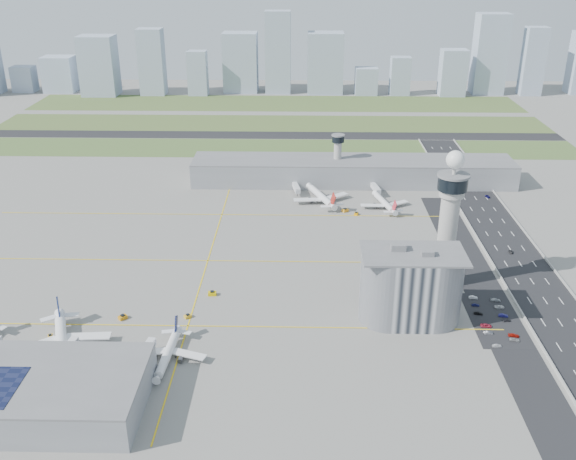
{
  "coord_description": "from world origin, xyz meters",
  "views": [
    {
      "loc": [
        6.52,
        -255.04,
        143.99
      ],
      "look_at": [
        0.0,
        35.0,
        15.0
      ],
      "focal_mm": 40.0,
      "sensor_mm": 36.0,
      "label": 1
    }
  ],
  "objects_px": {
    "control_tower": "(449,215)",
    "car_hw_2": "(488,196)",
    "tug_1": "(123,317)",
    "tug_3": "(212,293)",
    "car_lot_0": "(497,346)",
    "car_lot_11": "(496,300)",
    "airplane_far_a": "(321,192)",
    "airplane_near_b": "(60,336)",
    "car_lot_4": "(475,305)",
    "jet_bridge_near_1": "(58,364)",
    "car_hw_1": "(511,252)",
    "airplane_near_c": "(167,350)",
    "car_lot_8": "(507,320)",
    "tug_4": "(345,210)",
    "tug_0": "(50,336)",
    "car_lot_9": "(503,316)",
    "car_lot_3": "(478,313)",
    "car_lot_2": "(486,326)",
    "tug_2": "(188,316)",
    "car_lot_10": "(499,307)",
    "admin_building": "(411,287)",
    "car_lot_5": "(473,297)",
    "car_lot_1": "(488,333)",
    "car_lot_7": "(514,335)",
    "jet_bridge_near_2": "(138,365)",
    "car_lot_6": "(515,340)",
    "secondary_tower": "(338,154)",
    "airplane_far_b": "(384,199)",
    "tug_5": "(356,213)",
    "jet_bridge_far_1": "(373,187)",
    "jet_bridge_far_0": "(295,186)"
  },
  "relations": [
    {
      "from": "airplane_near_c",
      "to": "car_lot_6",
      "type": "bearing_deg",
      "value": 99.75
    },
    {
      "from": "tug_1",
      "to": "tug_3",
      "type": "distance_m",
      "value": 40.81
    },
    {
      "from": "tug_2",
      "to": "tug_3",
      "type": "bearing_deg",
      "value": -59.54
    },
    {
      "from": "car_lot_4",
      "to": "car_lot_8",
      "type": "xyz_separation_m",
      "value": [
        9.99,
        -12.42,
        -0.01
      ]
    },
    {
      "from": "airplane_far_a",
      "to": "car_lot_5",
      "type": "height_order",
      "value": "airplane_far_a"
    },
    {
      "from": "control_tower",
      "to": "car_hw_2",
      "type": "relative_size",
      "value": 14.64
    },
    {
      "from": "control_tower",
      "to": "car_lot_5",
      "type": "distance_m",
      "value": 38.44
    },
    {
      "from": "jet_bridge_far_0",
      "to": "tug_5",
      "type": "xyz_separation_m",
      "value": [
        36.65,
        -40.47,
        -2.0
      ]
    },
    {
      "from": "jet_bridge_far_1",
      "to": "car_hw_2",
      "type": "xyz_separation_m",
      "value": [
        70.85,
        -10.31,
        -2.24
      ]
    },
    {
      "from": "tug_0",
      "to": "car_lot_10",
      "type": "height_order",
      "value": "tug_0"
    },
    {
      "from": "airplane_near_b",
      "to": "car_lot_5",
      "type": "relative_size",
      "value": 11.67
    },
    {
      "from": "tug_3",
      "to": "car_lot_0",
      "type": "distance_m",
      "value": 122.94
    },
    {
      "from": "car_lot_1",
      "to": "car_lot_9",
      "type": "xyz_separation_m",
      "value": [
        9.77,
        13.37,
        0.02
      ]
    },
    {
      "from": "car_lot_4",
      "to": "car_hw_1",
      "type": "xyz_separation_m",
      "value": [
        30.95,
        53.53,
        0.07
      ]
    },
    {
      "from": "tug_2",
      "to": "secondary_tower",
      "type": "bearing_deg",
      "value": -59.69
    },
    {
      "from": "car_hw_1",
      "to": "car_lot_4",
      "type": "bearing_deg",
      "value": -113.79
    },
    {
      "from": "car_lot_4",
      "to": "car_lot_6",
      "type": "xyz_separation_m",
      "value": [
        8.96,
        -26.88,
        -0.03
      ]
    },
    {
      "from": "jet_bridge_far_1",
      "to": "tug_0",
      "type": "relative_size",
      "value": 5.03
    },
    {
      "from": "tug_1",
      "to": "tug_4",
      "type": "height_order",
      "value": "tug_4"
    },
    {
      "from": "car_lot_8",
      "to": "tug_3",
      "type": "bearing_deg",
      "value": 76.44
    },
    {
      "from": "jet_bridge_near_2",
      "to": "admin_building",
      "type": "bearing_deg",
      "value": -59.62
    },
    {
      "from": "car_hw_2",
      "to": "jet_bridge_near_1",
      "type": "bearing_deg",
      "value": -143.49
    },
    {
      "from": "tug_0",
      "to": "car_lot_1",
      "type": "bearing_deg",
      "value": 161.12
    },
    {
      "from": "car_lot_10",
      "to": "control_tower",
      "type": "bearing_deg",
      "value": 41.35
    },
    {
      "from": "car_hw_1",
      "to": "airplane_near_b",
      "type": "bearing_deg",
      "value": -149.39
    },
    {
      "from": "car_hw_2",
      "to": "car_hw_1",
      "type": "bearing_deg",
      "value": -101.55
    },
    {
      "from": "jet_bridge_near_2",
      "to": "car_lot_8",
      "type": "relative_size",
      "value": 4.25
    },
    {
      "from": "airplane_far_b",
      "to": "car_lot_6",
      "type": "bearing_deg",
      "value": 179.41
    },
    {
      "from": "car_lot_0",
      "to": "car_lot_11",
      "type": "relative_size",
      "value": 0.84
    },
    {
      "from": "airplane_near_b",
      "to": "tug_2",
      "type": "relative_size",
      "value": 15.32
    },
    {
      "from": "car_lot_4",
      "to": "car_lot_2",
      "type": "bearing_deg",
      "value": -175.44
    },
    {
      "from": "tug_2",
      "to": "car_lot_9",
      "type": "relative_size",
      "value": 0.74
    },
    {
      "from": "car_lot_10",
      "to": "car_lot_9",
      "type": "bearing_deg",
      "value": 172.91
    },
    {
      "from": "control_tower",
      "to": "tug_4",
      "type": "height_order",
      "value": "control_tower"
    },
    {
      "from": "airplane_near_c",
      "to": "car_lot_2",
      "type": "height_order",
      "value": "airplane_near_c"
    },
    {
      "from": "tug_3",
      "to": "car_lot_9",
      "type": "height_order",
      "value": "tug_3"
    },
    {
      "from": "car_lot_0",
      "to": "control_tower",
      "type": "bearing_deg",
      "value": 7.83
    },
    {
      "from": "airplane_far_a",
      "to": "car_lot_0",
      "type": "xyz_separation_m",
      "value": [
        65.32,
        -155.35,
        -5.3
      ]
    },
    {
      "from": "car_hw_1",
      "to": "airplane_near_c",
      "type": "bearing_deg",
      "value": -142.25
    },
    {
      "from": "tug_1",
      "to": "car_lot_7",
      "type": "height_order",
      "value": "tug_1"
    },
    {
      "from": "airplane_far_a",
      "to": "car_lot_2",
      "type": "distance_m",
      "value": 155.25
    },
    {
      "from": "airplane_near_b",
      "to": "car_lot_4",
      "type": "height_order",
      "value": "airplane_near_b"
    },
    {
      "from": "admin_building",
      "to": "airplane_far_b",
      "type": "xyz_separation_m",
      "value": [
        4.24,
        126.25,
        -10.31
      ]
    },
    {
      "from": "car_lot_3",
      "to": "car_lot_2",
      "type": "bearing_deg",
      "value": -166.16
    },
    {
      "from": "control_tower",
      "to": "jet_bridge_near_1",
      "type": "xyz_separation_m",
      "value": [
        -155.0,
        -69.0,
        -32.19
      ]
    },
    {
      "from": "tug_5",
      "to": "car_lot_2",
      "type": "height_order",
      "value": "tug_5"
    },
    {
      "from": "car_lot_11",
      "to": "control_tower",
      "type": "bearing_deg",
      "value": 57.46
    },
    {
      "from": "tug_0",
      "to": "car_lot_9",
      "type": "bearing_deg",
      "value": 165.1
    },
    {
      "from": "car_lot_10",
      "to": "admin_building",
      "type": "bearing_deg",
      "value": 98.88
    },
    {
      "from": "airplane_near_b",
      "to": "car_lot_10",
      "type": "distance_m",
      "value": 182.47
    }
  ]
}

